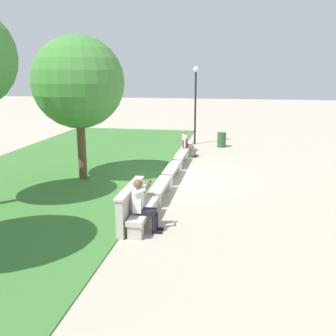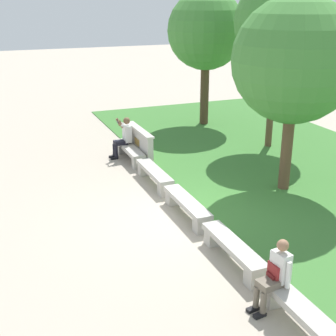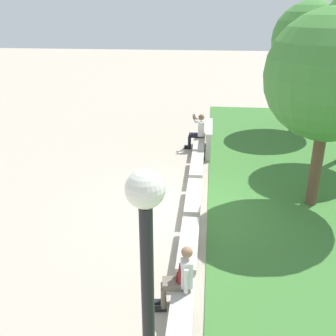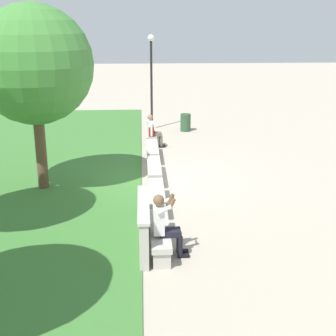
# 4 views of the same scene
# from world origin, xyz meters

# --- Properties ---
(ground_plane) EXTENTS (80.00, 80.00, 0.00)m
(ground_plane) POSITION_xyz_m (0.00, 0.00, 0.00)
(ground_plane) COLOR #B2A593
(grass_strip) EXTENTS (22.90, 8.00, 0.03)m
(grass_strip) POSITION_xyz_m (0.00, 4.38, 0.01)
(grass_strip) COLOR #3D7533
(grass_strip) RESTS_ON ground
(bench_main) EXTENTS (1.99, 0.40, 0.45)m
(bench_main) POSITION_xyz_m (-4.45, 0.00, 0.30)
(bench_main) COLOR #B7B2A8
(bench_main) RESTS_ON ground
(bench_near) EXTENTS (1.99, 0.40, 0.45)m
(bench_near) POSITION_xyz_m (-2.23, 0.00, 0.30)
(bench_near) COLOR #B7B2A8
(bench_near) RESTS_ON ground
(bench_mid) EXTENTS (1.99, 0.40, 0.45)m
(bench_mid) POSITION_xyz_m (0.00, 0.00, 0.30)
(bench_mid) COLOR #B7B2A8
(bench_mid) RESTS_ON ground
(bench_far) EXTENTS (1.99, 0.40, 0.45)m
(bench_far) POSITION_xyz_m (2.23, 0.00, 0.30)
(bench_far) COLOR #B7B2A8
(bench_far) RESTS_ON ground
(bench_end) EXTENTS (1.99, 0.40, 0.45)m
(bench_end) POSITION_xyz_m (4.45, 0.00, 0.30)
(bench_end) COLOR #B7B2A8
(bench_end) RESTS_ON ground
(backrest_wall_with_plaque) EXTENTS (2.09, 0.24, 1.01)m
(backrest_wall_with_plaque) POSITION_xyz_m (-4.45, 0.34, 0.52)
(backrest_wall_with_plaque) COLOR #B7B2A8
(backrest_wall_with_plaque) RESTS_ON ground
(person_photographer) EXTENTS (0.47, 0.73, 1.32)m
(person_photographer) POSITION_xyz_m (-4.84, -0.08, 0.74)
(person_photographer) COLOR black
(person_photographer) RESTS_ON ground
(person_distant) EXTENTS (0.48, 0.70, 1.26)m
(person_distant) POSITION_xyz_m (3.71, -0.07, 0.67)
(person_distant) COLOR black
(person_distant) RESTS_ON ground
(backpack) EXTENTS (0.28, 0.24, 0.43)m
(backpack) POSITION_xyz_m (3.65, -0.01, 0.63)
(backpack) COLOR maroon
(backpack) RESTS_ON bench_end
(tree_right_background) EXTENTS (3.18, 3.18, 5.05)m
(tree_right_background) POSITION_xyz_m (-0.61, 3.17, 3.45)
(tree_right_background) COLOR brown
(tree_right_background) RESTS_ON ground
(trash_bin) EXTENTS (0.44, 0.44, 0.75)m
(trash_bin) POSITION_xyz_m (6.36, -1.53, 0.38)
(trash_bin) COLOR #2D5133
(trash_bin) RESTS_ON ground
(lamp_post) EXTENTS (0.28, 0.28, 4.02)m
(lamp_post) POSITION_xyz_m (6.93, -0.09, 2.61)
(lamp_post) COLOR black
(lamp_post) RESTS_ON ground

